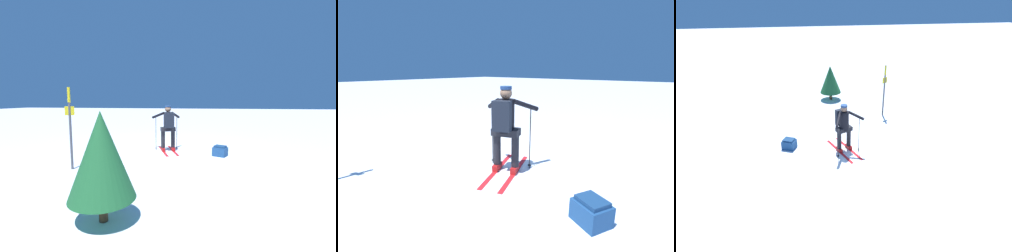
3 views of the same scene
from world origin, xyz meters
The scene contains 5 objects.
ground_plane centered at (0.00, 0.00, 0.00)m, with size 80.00×80.00×0.00m, color white.
skier centered at (0.39, -0.07, 0.97)m, with size 1.17×1.77×1.69m.
dropped_backpack centered at (2.26, -0.54, 0.17)m, with size 0.56×0.53×0.36m.
trail_marker centered at (-1.87, -2.66, 1.33)m, with size 0.23×0.13×2.24m.
pine_tree centered at (0.14, -5.04, 1.06)m, with size 1.05×1.05×1.75m.
Camera 1 is at (1.66, -8.19, 1.91)m, focal length 24.00 mm.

